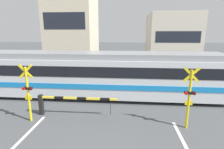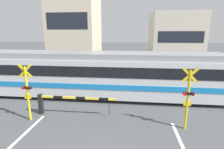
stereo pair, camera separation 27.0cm
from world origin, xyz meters
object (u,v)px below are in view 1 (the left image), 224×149
object	(u,v)px
commuter_train	(57,72)
crossing_signal_left	(28,91)
crossing_barrier_near	(61,101)
pedestrian	(132,68)
crossing_barrier_far	(145,77)
crossing_signal_right	(189,96)

from	to	relation	value
commuter_train	crossing_signal_left	distance (m)	3.75
crossing_barrier_near	pedestrian	size ratio (longest dim) A/B	2.56
crossing_barrier_far	commuter_train	bearing A→B (deg)	-157.77
commuter_train	crossing_barrier_far	size ratio (longest dim) A/B	5.37
crossing_barrier_near	crossing_signal_right	distance (m)	6.19
crossing_signal_left	crossing_signal_right	size ratio (longest dim) A/B	1.00
commuter_train	pedestrian	distance (m)	7.75
commuter_train	crossing_signal_left	size ratio (longest dim) A/B	7.76
crossing_barrier_far	crossing_signal_right	bearing A→B (deg)	-78.48
commuter_train	crossing_barrier_near	size ratio (longest dim) A/B	5.37
crossing_barrier_far	crossing_barrier_near	bearing A→B (deg)	-130.81
crossing_barrier_far	pedestrian	xyz separation A→B (m)	(-1.00, 3.14, 0.14)
commuter_train	crossing_barrier_far	xyz separation A→B (m)	(6.22, 2.54, -0.84)
crossing_barrier_far	crossing_signal_right	world-z (taller)	crossing_signal_right
crossing_barrier_far	crossing_signal_right	xyz separation A→B (m)	(1.28, -6.29, 0.78)
crossing_barrier_near	pedestrian	distance (m)	9.51
commuter_train	crossing_signal_right	world-z (taller)	commuter_train
crossing_signal_left	pedestrian	distance (m)	10.74
crossing_barrier_near	crossing_signal_left	size ratio (longest dim) A/B	1.44
crossing_signal_left	crossing_signal_right	distance (m)	7.38
crossing_barrier_near	crossing_signal_left	xyz separation A→B (m)	(-1.28, -0.72, 0.78)
crossing_barrier_near	pedestrian	bearing A→B (deg)	66.37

